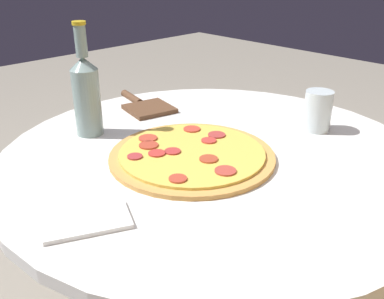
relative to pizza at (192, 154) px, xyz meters
The scene contains 6 objects.
table 0.16m from the pizza, 169.95° to the left, with size 0.96×0.96×0.70m.
pizza is the anchor object (origin of this frame).
beer_bottle 0.30m from the pizza, 73.07° to the right, with size 0.07×0.07×0.27m.
pizza_paddle 0.35m from the pizza, 111.94° to the right, with size 0.14×0.24×0.02m.
drinking_glass 0.36m from the pizza, 162.92° to the left, with size 0.07×0.07×0.10m.
napkin 0.30m from the pizza, 10.30° to the left, with size 0.16×0.14×0.01m.
Camera 1 is at (0.65, 0.59, 1.11)m, focal length 40.00 mm.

